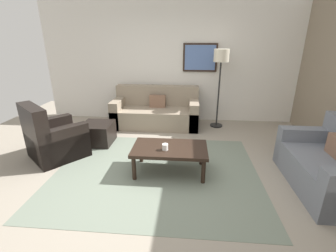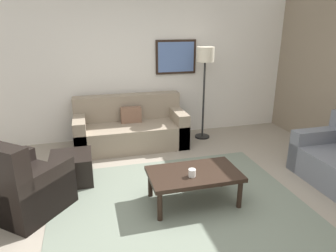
# 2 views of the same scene
# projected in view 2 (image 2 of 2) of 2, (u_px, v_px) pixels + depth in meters

# --- Properties ---
(ground_plane) EXTENTS (8.00, 8.00, 0.00)m
(ground_plane) POSITION_uv_depth(u_px,v_px,m) (178.00, 205.00, 3.73)
(ground_plane) COLOR gray
(rear_partition) EXTENTS (6.00, 0.12, 2.80)m
(rear_partition) POSITION_uv_depth(u_px,v_px,m) (139.00, 63.00, 5.65)
(rear_partition) COLOR silver
(rear_partition) RESTS_ON ground_plane
(area_rug) EXTENTS (3.05, 2.50, 0.01)m
(area_rug) POSITION_uv_depth(u_px,v_px,m) (178.00, 205.00, 3.73)
(area_rug) COLOR slate
(area_rug) RESTS_ON ground_plane
(couch_main) EXTENTS (1.93, 0.88, 0.88)m
(couch_main) POSITION_uv_depth(u_px,v_px,m) (130.00, 129.00, 5.49)
(couch_main) COLOR gray
(couch_main) RESTS_ON ground_plane
(armchair_leather) EXTENTS (1.13, 1.13, 0.95)m
(armchair_leather) POSITION_uv_depth(u_px,v_px,m) (20.00, 189.00, 3.49)
(armchair_leather) COLOR black
(armchair_leather) RESTS_ON ground_plane
(ottoman) EXTENTS (0.56, 0.56, 0.40)m
(ottoman) POSITION_uv_depth(u_px,v_px,m) (72.00, 168.00, 4.23)
(ottoman) COLOR black
(ottoman) RESTS_ON ground_plane
(coffee_table) EXTENTS (1.10, 0.64, 0.41)m
(coffee_table) POSITION_uv_depth(u_px,v_px,m) (194.00, 176.00, 3.69)
(coffee_table) COLOR black
(coffee_table) RESTS_ON ground_plane
(cup) EXTENTS (0.09, 0.09, 0.09)m
(cup) POSITION_uv_depth(u_px,v_px,m) (192.00, 173.00, 3.56)
(cup) COLOR white
(cup) RESTS_ON coffee_table
(lamp_standing) EXTENTS (0.32, 0.32, 1.71)m
(lamp_standing) POSITION_uv_depth(u_px,v_px,m) (205.00, 64.00, 5.47)
(lamp_standing) COLOR black
(lamp_standing) RESTS_ON ground_plane
(framed_artwork) EXTENTS (0.77, 0.04, 0.63)m
(framed_artwork) POSITION_uv_depth(u_px,v_px,m) (176.00, 57.00, 5.71)
(framed_artwork) COLOR black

